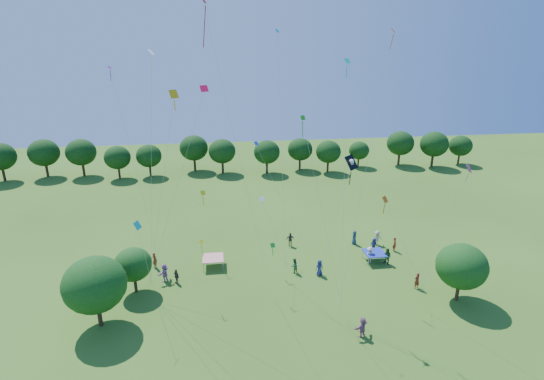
{
  "coord_description": "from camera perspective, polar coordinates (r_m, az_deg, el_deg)",
  "views": [
    {
      "loc": [
        -4.34,
        -19.48,
        22.98
      ],
      "look_at": [
        0.0,
        14.0,
        11.0
      ],
      "focal_mm": 28.0,
      "sensor_mm": 36.0,
      "label": 1
    }
  ],
  "objects": [
    {
      "name": "small_kite_3",
      "position": [
        33.19,
        5.75,
        1.57
      ],
      "size": [
        3.78,
        1.21,
        16.37
      ],
      "color": "#29981B"
    },
    {
      "name": "crowd_person_13",
      "position": [
        50.97,
        16.16,
        -7.02
      ],
      "size": [
        0.49,
        0.69,
        1.71
      ],
      "primitive_type": "imported",
      "rotation": [
        0.0,
        0.0,
        1.45
      ],
      "color": "maroon",
      "rests_on": "ground"
    },
    {
      "name": "red_high_kite",
      "position": [
        34.56,
        -7.21,
        15.66
      ],
      "size": [
        5.05,
        1.09,
        24.81
      ],
      "color": "red"
    },
    {
      "name": "small_kite_5",
      "position": [
        35.63,
        23.87,
        -0.44
      ],
      "size": [
        1.15,
        3.23,
        12.95
      ],
      "color": "purple"
    },
    {
      "name": "crowd_person_4",
      "position": [
        50.2,
        2.48,
        -6.65
      ],
      "size": [
        1.0,
        0.47,
        1.68
      ],
      "primitive_type": "imported",
      "rotation": [
        0.0,
        0.0,
        3.12
      ],
      "color": "#483F3A",
      "rests_on": "ground"
    },
    {
      "name": "crowd_person_6",
      "position": [
        50.25,
        13.52,
        -7.2
      ],
      "size": [
        0.91,
        0.87,
        1.66
      ],
      "primitive_type": "imported",
      "rotation": [
        0.0,
        0.0,
        2.44
      ],
      "color": "navy",
      "rests_on": "ground"
    },
    {
      "name": "crowd_person_8",
      "position": [
        44.84,
        2.99,
        -10.12
      ],
      "size": [
        0.9,
        0.84,
        1.63
      ],
      "primitive_type": "imported",
      "rotation": [
        0.0,
        0.0,
        3.81
      ],
      "color": "#265936",
      "rests_on": "ground"
    },
    {
      "name": "small_kite_7",
      "position": [
        36.13,
        -17.39,
        -5.62
      ],
      "size": [
        0.56,
        4.33,
        8.11
      ],
      "color": "#0BA9A8"
    },
    {
      "name": "tent_blue",
      "position": [
        48.08,
        13.62,
        -8.22
      ],
      "size": [
        2.2,
        2.2,
        1.1
      ],
      "color": "#1930A7",
      "rests_on": "ground"
    },
    {
      "name": "near_tree_west",
      "position": [
        38.58,
        -22.74,
        -11.66
      ],
      "size": [
        5.19,
        5.19,
        6.32
      ],
      "color": "#422B19",
      "rests_on": "ground"
    },
    {
      "name": "crowd_person_11",
      "position": [
        44.63,
        -14.26,
        -10.7
      ],
      "size": [
        1.36,
        1.88,
        1.91
      ],
      "primitive_type": "imported",
      "rotation": [
        0.0,
        0.0,
        4.26
      ],
      "color": "#AD66AF",
      "rests_on": "ground"
    },
    {
      "name": "crowd_person_5",
      "position": [
        37.06,
        12.04,
        -17.56
      ],
      "size": [
        1.69,
        1.41,
        1.77
      ],
      "primitive_type": "imported",
      "rotation": [
        0.0,
        0.0,
        3.74
      ],
      "color": "#91547E",
      "rests_on": "ground"
    },
    {
      "name": "crowd_person_3",
      "position": [
        52.02,
        13.95,
        -6.23
      ],
      "size": [
        1.22,
        0.71,
        1.75
      ],
      "primitive_type": "imported",
      "rotation": [
        0.0,
        0.0,
        2.96
      ],
      "color": "#B2A98E",
      "rests_on": "ground"
    },
    {
      "name": "crowd_person_10",
      "position": [
        44.09,
        -12.75,
        -11.24
      ],
      "size": [
        0.89,
        0.96,
        1.54
      ],
      "primitive_type": "imported",
      "rotation": [
        0.0,
        0.0,
        5.4
      ],
      "color": "#473C39",
      "rests_on": "ground"
    },
    {
      "name": "small_kite_14",
      "position": [
        43.35,
        -0.82,
        -2.75
      ],
      "size": [
        2.78,
        3.73,
        6.5
      ],
      "color": "white"
    },
    {
      "name": "near_tree_north",
      "position": [
        42.7,
        -18.19,
        -9.49
      ],
      "size": [
        3.54,
        3.54,
        4.56
      ],
      "color": "#422B19",
      "rests_on": "ground"
    },
    {
      "name": "crowd_person_0",
      "position": [
        51.54,
        11.01,
        -6.28
      ],
      "size": [
        0.56,
        0.89,
        1.69
      ],
      "primitive_type": "imported",
      "rotation": [
        0.0,
        0.0,
        4.58
      ],
      "color": "#1A354E",
      "rests_on": "ground"
    },
    {
      "name": "small_kite_8",
      "position": [
        35.56,
        -10.95,
        6.76
      ],
      "size": [
        6.48,
        1.48,
        18.32
      ],
      "color": "red"
    },
    {
      "name": "small_kite_15",
      "position": [
        35.48,
        9.85,
        7.87
      ],
      "size": [
        0.76,
        3.96,
        20.29
      ],
      "color": "#0DC997"
    },
    {
      "name": "crowd_person_9",
      "position": [
        47.79,
        13.01,
        -8.48
      ],
      "size": [
        1.24,
        0.58,
        1.87
      ],
      "primitive_type": "imported",
      "rotation": [
        0.0,
        0.0,
        3.16
      ],
      "color": "beige",
      "rests_on": "ground"
    },
    {
      "name": "treeline",
      "position": [
        77.29,
        -5.25,
        5.31
      ],
      "size": [
        88.01,
        8.77,
        6.77
      ],
      "color": "#422B19",
      "rests_on": "ground"
    },
    {
      "name": "crowd_person_2",
      "position": [
        47.92,
        15.23,
        -8.62
      ],
      "size": [
        0.88,
        1.04,
        1.85
      ],
      "primitive_type": "imported",
      "rotation": [
        0.0,
        0.0,
        5.24
      ],
      "color": "#275826",
      "rests_on": "ground"
    },
    {
      "name": "crowd_person_1",
      "position": [
        44.54,
        18.9,
        -11.44
      ],
      "size": [
        0.72,
        0.58,
        1.69
      ],
      "primitive_type": "imported",
      "rotation": [
        0.0,
        0.0,
        3.45
      ],
      "color": "maroon",
      "rests_on": "ground"
    },
    {
      "name": "crowd_person_12",
      "position": [
        44.59,
        6.4,
        -10.34
      ],
      "size": [
        0.93,
        0.65,
        1.71
      ],
      "primitive_type": "imported",
      "rotation": [
        0.0,
        0.0,
        3.39
      ],
      "color": "navy",
      "rests_on": "ground"
    },
    {
      "name": "small_kite_1",
      "position": [
        30.92,
        -14.04,
        4.65
      ],
      "size": [
        4.7,
        8.4,
        18.71
      ],
      "color": "#FFAE0D"
    },
    {
      "name": "small_kite_10",
      "position": [
        39.3,
        -10.8,
        -8.28
      ],
      "size": [
        5.45,
        1.39,
        4.83
      ],
      "color": "yellow"
    },
    {
      "name": "small_kite_13",
      "position": [
        47.89,
        -19.24,
        8.16
      ],
      "size": [
        5.05,
        10.15,
        19.05
      ],
      "color": "#9E1A92"
    },
    {
      "name": "small_kite_9",
      "position": [
        33.65,
        13.65,
        8.49
      ],
      "size": [
        3.1,
        0.93,
        22.5
      ],
      "color": "#FF530D"
    },
    {
      "name": "small_kite_6",
      "position": [
        35.55,
        -15.93,
        9.07
      ],
      "size": [
        2.38,
        1.86,
        21.02
      ],
      "color": "white"
    },
    {
      "name": "small_kite_4",
      "position": [
        46.06,
        -0.56,
        2.84
      ],
      "size": [
        5.16,
        2.88,
        11.37
      ],
      "color": "blue"
    },
    {
      "name": "crowd_person_7",
      "position": [
        47.34,
        -15.49,
        -9.08
      ],
      "size": [
        0.77,
        0.75,
        1.75
      ],
      "primitive_type": "imported",
      "rotation": [
        0.0,
        0.0,
        2.4
      ],
      "color": "maroon",
      "rests_on": "ground"
    },
    {
      "name": "near_tree_east",
      "position": [
        42.79,
        24.15,
        -9.34
      ],
      "size": [
        4.59,
        4.59,
        5.62
      ],
      "color": "#422B19",
      "rests_on": "ground"
    },
    {
      "name": "small_kite_2",
      "position": [
        45.03,
        -10.15,
        -2.03
      ],
      "size": [
        5.17,
        3.75,
        6.73
      ],
      "color": "gold"
    },
    {
      "name": "small_kite_12",
      "position": [
        37.93,
        1.21,
        7.92
      ],
      "size": [
        1.23,
        0.56,
        22.52
      ],
      "color": "#158AD9"
    },
    {
      "name": "small_kite_11",
      "position": [
        39.69,
        0.4,
        -8.04
      ],
      "size": [
        2.2,
        2.37,
        4.1
      ],
      "color": "#188423"
    },
    {
      "name": "small_kite_0",
      "position": [
        39.12,
        15.62,
        -3.05
      ],
      "size": [
        3.88,
        3.03,
        8.61
      ],
      "color": "#C6530B"
    },
    {
      "name": "pirate_kite",
      "position": [
        34.81,
        10.55,
        3.35
      ],
      "size": [
        3.47,
        1.33,
        12.88
      ],
      "color": "black"
    },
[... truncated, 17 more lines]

